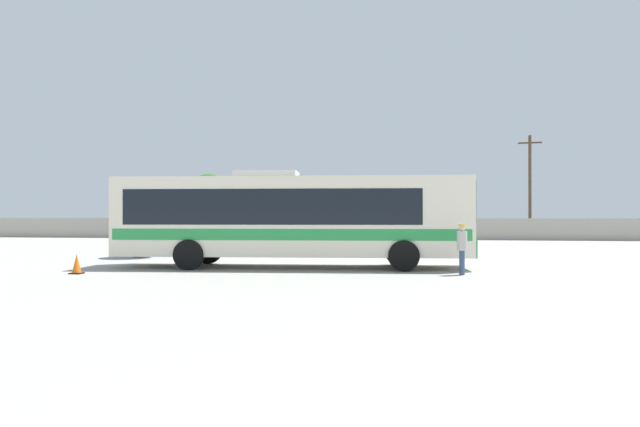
{
  "coord_description": "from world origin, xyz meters",
  "views": [
    {
      "loc": [
        2.42,
        -20.05,
        1.86
      ],
      "look_at": [
        -0.69,
        1.58,
        1.93
      ],
      "focal_mm": 31.64,
      "sensor_mm": 36.0,
      "label": 1
    }
  ],
  "objects_px": {
    "parked_car_leftmost_white": "(146,230)",
    "utility_pole_near": "(530,185)",
    "coach_bus_cream_green": "(289,216)",
    "parked_car_third_grey": "(313,230)",
    "vendor_umbrella_near_gate_blue": "(140,220)",
    "roadside_tree_left": "(208,189)",
    "parked_car_second_silver": "(233,230)",
    "roadside_tree_midleft": "(316,198)",
    "attendant_by_bus_door": "(462,246)",
    "traffic_cone_on_apron": "(77,264)"
  },
  "relations": [
    {
      "from": "parked_car_second_silver",
      "to": "roadside_tree_left",
      "type": "height_order",
      "value": "roadside_tree_left"
    },
    {
      "from": "parked_car_third_grey",
      "to": "parked_car_leftmost_white",
      "type": "bearing_deg",
      "value": -177.44
    },
    {
      "from": "parked_car_second_silver",
      "to": "roadside_tree_left",
      "type": "relative_size",
      "value": 0.81
    },
    {
      "from": "parked_car_second_silver",
      "to": "utility_pole_near",
      "type": "bearing_deg",
      "value": 16.05
    },
    {
      "from": "parked_car_leftmost_white",
      "to": "parked_car_third_grey",
      "type": "xyz_separation_m",
      "value": [
        12.52,
        0.56,
        0.03
      ]
    },
    {
      "from": "coach_bus_cream_green",
      "to": "parked_car_third_grey",
      "type": "bearing_deg",
      "value": 96.52
    },
    {
      "from": "parked_car_leftmost_white",
      "to": "traffic_cone_on_apron",
      "type": "xyz_separation_m",
      "value": [
        8.64,
        -23.16,
        -0.46
      ]
    },
    {
      "from": "utility_pole_near",
      "to": "roadside_tree_left",
      "type": "xyz_separation_m",
      "value": [
        -27.34,
        1.62,
        -0.11
      ]
    },
    {
      "from": "parked_car_second_silver",
      "to": "roadside_tree_midleft",
      "type": "xyz_separation_m",
      "value": [
        4.75,
        9.84,
        2.7
      ]
    },
    {
      "from": "parked_car_second_silver",
      "to": "parked_car_leftmost_white",
      "type": "bearing_deg",
      "value": -173.91
    },
    {
      "from": "parked_car_third_grey",
      "to": "utility_pole_near",
      "type": "relative_size",
      "value": 0.51
    },
    {
      "from": "roadside_tree_left",
      "to": "parked_car_third_grey",
      "type": "bearing_deg",
      "value": -37.42
    },
    {
      "from": "parked_car_second_silver",
      "to": "attendant_by_bus_door",
      "type": "bearing_deg",
      "value": -57.6
    },
    {
      "from": "parked_car_leftmost_white",
      "to": "utility_pole_near",
      "type": "bearing_deg",
      "value": 13.9
    },
    {
      "from": "attendant_by_bus_door",
      "to": "parked_car_leftmost_white",
      "type": "distance_m",
      "value": 30.06
    },
    {
      "from": "vendor_umbrella_near_gate_blue",
      "to": "parked_car_second_silver",
      "type": "bearing_deg",
      "value": 93.25
    },
    {
      "from": "attendant_by_bus_door",
      "to": "utility_pole_near",
      "type": "distance_m",
      "value": 30.33
    },
    {
      "from": "roadside_tree_left",
      "to": "roadside_tree_midleft",
      "type": "relative_size",
      "value": 1.15
    },
    {
      "from": "coach_bus_cream_green",
      "to": "roadside_tree_midleft",
      "type": "xyz_separation_m",
      "value": [
        -3.64,
        30.5,
        1.61
      ]
    },
    {
      "from": "vendor_umbrella_near_gate_blue",
      "to": "parked_car_second_silver",
      "type": "height_order",
      "value": "vendor_umbrella_near_gate_blue"
    },
    {
      "from": "vendor_umbrella_near_gate_blue",
      "to": "roadside_tree_midleft",
      "type": "xyz_separation_m",
      "value": [
        3.79,
        26.82,
        1.81
      ]
    },
    {
      "from": "utility_pole_near",
      "to": "traffic_cone_on_apron",
      "type": "bearing_deg",
      "value": -123.95
    },
    {
      "from": "attendant_by_bus_door",
      "to": "traffic_cone_on_apron",
      "type": "distance_m",
      "value": 12.18
    },
    {
      "from": "roadside_tree_midleft",
      "to": "parked_car_third_grey",
      "type": "bearing_deg",
      "value": -82.59
    },
    {
      "from": "traffic_cone_on_apron",
      "to": "vendor_umbrella_near_gate_blue",
      "type": "bearing_deg",
      "value": 99.92
    },
    {
      "from": "vendor_umbrella_near_gate_blue",
      "to": "parked_car_second_silver",
      "type": "distance_m",
      "value": 17.03
    },
    {
      "from": "attendant_by_bus_door",
      "to": "parked_car_second_silver",
      "type": "height_order",
      "value": "attendant_by_bus_door"
    },
    {
      "from": "coach_bus_cream_green",
      "to": "parked_car_leftmost_white",
      "type": "xyz_separation_m",
      "value": [
        -14.86,
        19.96,
        -1.07
      ]
    },
    {
      "from": "coach_bus_cream_green",
      "to": "parked_car_second_silver",
      "type": "height_order",
      "value": "coach_bus_cream_green"
    },
    {
      "from": "parked_car_leftmost_white",
      "to": "roadside_tree_left",
      "type": "relative_size",
      "value": 0.83
    },
    {
      "from": "utility_pole_near",
      "to": "coach_bus_cream_green",
      "type": "bearing_deg",
      "value": -117.62
    },
    {
      "from": "roadside_tree_midleft",
      "to": "attendant_by_bus_door",
      "type": "bearing_deg",
      "value": -73.6
    },
    {
      "from": "parked_car_second_silver",
      "to": "utility_pole_near",
      "type": "distance_m",
      "value": 23.79
    },
    {
      "from": "utility_pole_near",
      "to": "roadside_tree_midleft",
      "type": "relative_size",
      "value": 1.69
    },
    {
      "from": "parked_car_third_grey",
      "to": "roadside_tree_midleft",
      "type": "distance_m",
      "value": 10.4
    },
    {
      "from": "utility_pole_near",
      "to": "parked_car_third_grey",
      "type": "bearing_deg",
      "value": -158.17
    },
    {
      "from": "roadside_tree_midleft",
      "to": "utility_pole_near",
      "type": "bearing_deg",
      "value": -10.6
    },
    {
      "from": "roadside_tree_left",
      "to": "parked_car_second_silver",
      "type": "bearing_deg",
      "value": -59.73
    },
    {
      "from": "coach_bus_cream_green",
      "to": "roadside_tree_left",
      "type": "bearing_deg",
      "value": 114.53
    },
    {
      "from": "parked_car_third_grey",
      "to": "utility_pole_near",
      "type": "xyz_separation_m",
      "value": [
        16.55,
        6.63,
        3.52
      ]
    },
    {
      "from": "parked_car_leftmost_white",
      "to": "utility_pole_near",
      "type": "xyz_separation_m",
      "value": [
        29.07,
        7.19,
        3.55
      ]
    },
    {
      "from": "parked_car_third_grey",
      "to": "traffic_cone_on_apron",
      "type": "relative_size",
      "value": 6.57
    },
    {
      "from": "coach_bus_cream_green",
      "to": "parked_car_leftmost_white",
      "type": "bearing_deg",
      "value": 126.67
    },
    {
      "from": "coach_bus_cream_green",
      "to": "roadside_tree_left",
      "type": "height_order",
      "value": "roadside_tree_left"
    },
    {
      "from": "attendant_by_bus_door",
      "to": "vendor_umbrella_near_gate_blue",
      "type": "xyz_separation_m",
      "value": [
        -13.29,
        5.48,
        0.73
      ]
    },
    {
      "from": "roadside_tree_left",
      "to": "traffic_cone_on_apron",
      "type": "xyz_separation_m",
      "value": [
        6.91,
        -31.98,
        -3.9
      ]
    },
    {
      "from": "utility_pole_near",
      "to": "parked_car_second_silver",
      "type": "bearing_deg",
      "value": -163.95
    },
    {
      "from": "vendor_umbrella_near_gate_blue",
      "to": "roadside_tree_left",
      "type": "relative_size",
      "value": 0.39
    },
    {
      "from": "coach_bus_cream_green",
      "to": "utility_pole_near",
      "type": "height_order",
      "value": "utility_pole_near"
    },
    {
      "from": "coach_bus_cream_green",
      "to": "attendant_by_bus_door",
      "type": "distance_m",
      "value": 6.2
    }
  ]
}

